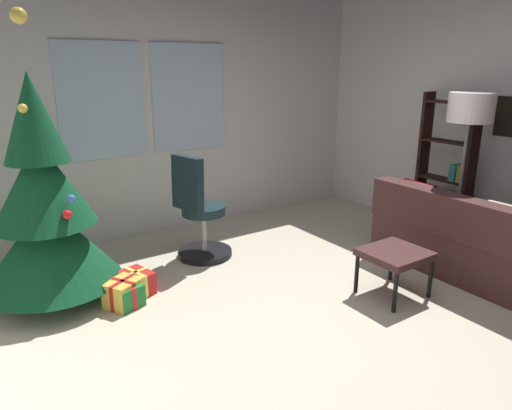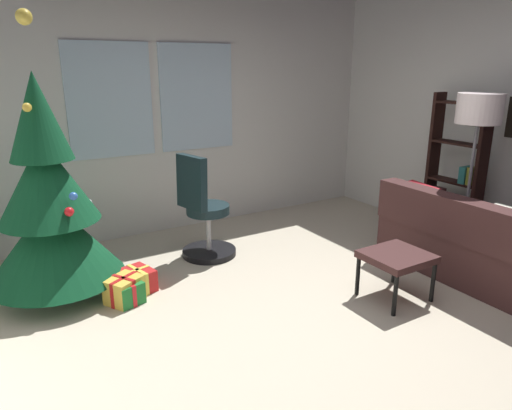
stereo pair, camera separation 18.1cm
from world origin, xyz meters
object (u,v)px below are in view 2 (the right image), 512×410
Objects in this scene: gift_box_gold at (124,290)px; holiday_tree at (50,208)px; floor_lamp at (478,118)px; bookshelf at (456,178)px; footstool at (397,259)px; gift_box_green at (125,292)px; office_chair at (204,217)px; couch at (506,252)px; gift_box_red at (138,280)px.

holiday_tree is at bearing 134.59° from gift_box_gold.
gift_box_gold is 3.56m from floor_lamp.
gift_box_gold is 0.22× the size of bookshelf.
bookshelf is (3.58, -0.47, 0.61)m from gift_box_gold.
gift_box_gold is (-1.98, 1.13, -0.25)m from footstool.
holiday_tree is 6.51× the size of gift_box_gold.
footstool reaches higher than gift_box_green.
bookshelf is (2.59, -1.00, 0.29)m from office_chair.
office_chair reaches higher than gift_box_green.
footstool is 2.29m from gift_box_gold.
holiday_tree is 1.39× the size of floor_lamp.
couch is at bearing -25.04° from gift_box_gold.
floor_lamp is at bearing -19.25° from gift_box_red.
footstool is 1.43× the size of gift_box_gold.
holiday_tree is at bearing 153.58° from gift_box_red.
footstool reaches higher than gift_box_gold.
office_chair is at bearing 120.80° from footstool.
couch is 4.00m from holiday_tree.
bookshelf is at bearing -7.50° from gift_box_gold.
gift_box_green is at bearing 155.05° from couch.
holiday_tree is 1.42× the size of bookshelf.
office_chair is at bearing 158.90° from bookshelf.
bookshelf is at bearing 61.70° from couch.
gift_box_green is (-0.16, -0.15, -0.00)m from gift_box_red.
office_chair reaches higher than footstool.
bookshelf reaches higher than gift_box_gold.
bookshelf reaches higher than office_chair.
office_chair is (-2.07, 1.96, 0.14)m from couch.
bookshelf is (4.02, -0.91, -0.06)m from holiday_tree.
floor_lamp reaches higher than gift_box_gold.
couch is 2.86m from office_chair.
couch reaches higher than gift_box_red.
couch is at bearing -28.17° from holiday_tree.
couch is at bearing -24.95° from gift_box_green.
floor_lamp is at bearing 77.48° from couch.
floor_lamp is (0.12, 0.52, 1.14)m from couch.
office_chair is (1.43, 0.08, -0.35)m from holiday_tree.
couch is 3.94× the size of footstool.
gift_box_gold is (-0.16, -0.15, 0.01)m from gift_box_red.
holiday_tree is 1.47m from office_chair.
gift_box_green is 3.66m from bookshelf.
footstool is (-1.08, 0.30, 0.07)m from couch.
holiday_tree is 4.12m from bookshelf.
gift_box_red is 0.21× the size of bookshelf.
gift_box_gold is 3.66m from bookshelf.
office_chair is 0.66× the size of bookshelf.
office_chair is (-0.99, 1.66, 0.07)m from footstool.
couch is 3.38m from gift_box_green.
floor_lamp is at bearing -15.93° from gift_box_gold.
gift_box_green is (0.44, -0.45, -0.68)m from holiday_tree.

